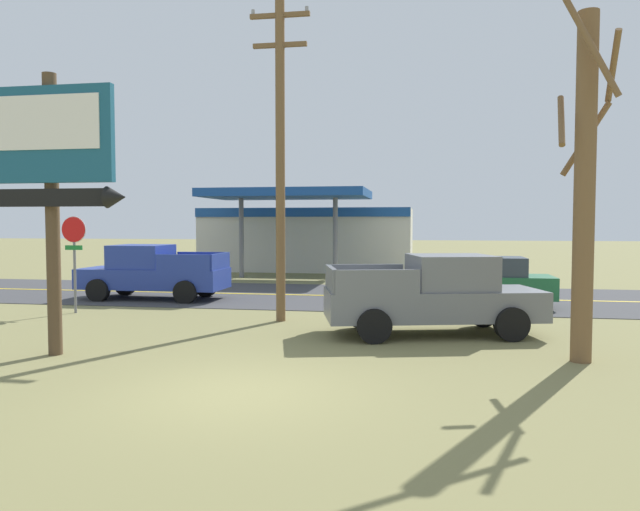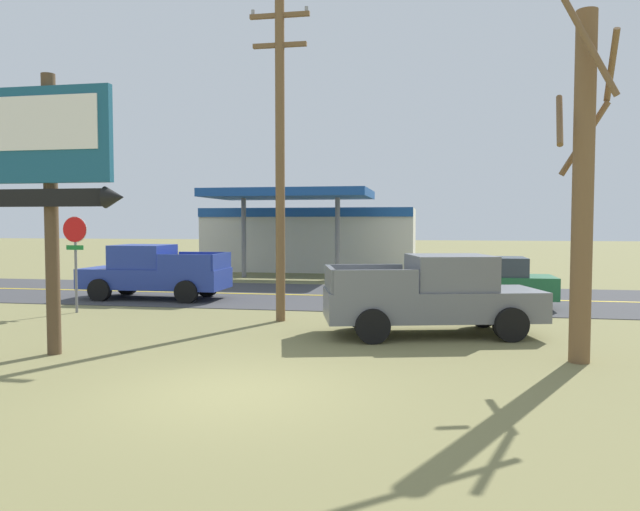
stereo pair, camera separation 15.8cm
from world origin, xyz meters
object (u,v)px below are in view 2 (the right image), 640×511
object	(u,v)px
motel_sign	(49,164)
pickup_blue_on_road	(153,272)
bare_tree	(583,181)
pickup_grey_parked_on_lawn	(434,296)
car_green_near_lane	(488,282)
gas_station	(312,237)
utility_pole	(280,151)
stop_sign	(75,247)

from	to	relation	value
motel_sign	pickup_blue_on_road	distance (m)	9.76
motel_sign	bare_tree	world-z (taller)	bare_tree
pickup_grey_parked_on_lawn	car_green_near_lane	distance (m)	5.56
motel_sign	gas_station	xyz separation A→B (m)	(0.81, 23.65, -1.99)
bare_tree	car_green_near_lane	bearing A→B (deg)	97.40
gas_station	pickup_blue_on_road	size ratio (longest dim) A/B	2.31
gas_station	car_green_near_lane	bearing A→B (deg)	-59.09
pickup_blue_on_road	car_green_near_lane	xyz separation A→B (m)	(11.72, 0.00, -0.13)
gas_station	bare_tree	bearing A→B (deg)	-66.43
bare_tree	pickup_blue_on_road	size ratio (longest dim) A/B	1.38
pickup_blue_on_road	bare_tree	bearing A→B (deg)	-31.31
motel_sign	utility_pole	world-z (taller)	utility_pole
motel_sign	bare_tree	distance (m)	10.65
motel_sign	stop_sign	distance (m)	6.55
motel_sign	pickup_blue_on_road	world-z (taller)	motel_sign
pickup_blue_on_road	motel_sign	bearing A→B (deg)	-76.53
bare_tree	pickup_blue_on_road	bearing A→B (deg)	148.69
pickup_blue_on_road	pickup_grey_parked_on_lawn	bearing A→B (deg)	-27.91
pickup_blue_on_road	gas_station	bearing A→B (deg)	78.49
stop_sign	pickup_grey_parked_on_lawn	distance (m)	10.95
bare_tree	car_green_near_lane	world-z (taller)	bare_tree
motel_sign	gas_station	bearing A→B (deg)	88.04
stop_sign	bare_tree	distance (m)	14.27
bare_tree	pickup_grey_parked_on_lawn	world-z (taller)	bare_tree
utility_pole	pickup_grey_parked_on_lawn	xyz separation A→B (m)	(4.22, -1.35, -3.76)
pickup_grey_parked_on_lawn	bare_tree	bearing A→B (deg)	-41.60
pickup_grey_parked_on_lawn	car_green_near_lane	bearing A→B (deg)	71.28
motel_sign	car_green_near_lane	xyz separation A→B (m)	(9.55, 9.04, -3.11)
gas_station	car_green_near_lane	size ratio (longest dim) A/B	2.86
utility_pole	bare_tree	size ratio (longest dim) A/B	1.24
stop_sign	pickup_blue_on_road	size ratio (longest dim) A/B	0.57
motel_sign	utility_pole	xyz separation A→B (m)	(3.55, 5.13, 0.79)
motel_sign	pickup_grey_parked_on_lawn	world-z (taller)	motel_sign
gas_station	car_green_near_lane	world-z (taller)	gas_station
bare_tree	car_green_near_lane	size ratio (longest dim) A/B	1.71
utility_pole	car_green_near_lane	xyz separation A→B (m)	(6.00, 3.92, -3.90)
utility_pole	gas_station	bearing A→B (deg)	98.42
pickup_grey_parked_on_lawn	pickup_blue_on_road	bearing A→B (deg)	152.09
stop_sign	pickup_blue_on_road	world-z (taller)	stop_sign
car_green_near_lane	utility_pole	bearing A→B (deg)	-146.88
stop_sign	utility_pole	bearing A→B (deg)	-3.37
pickup_grey_parked_on_lawn	pickup_blue_on_road	world-z (taller)	same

